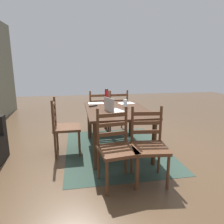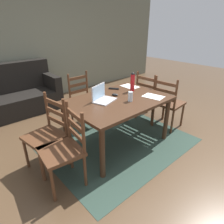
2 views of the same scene
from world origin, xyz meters
name	(u,v)px [view 2 (image 2 of 2)]	position (x,y,z in m)	size (l,w,h in m)	color
ground_plane	(117,142)	(0.00, 0.00, 0.00)	(14.00, 14.00, 0.00)	brown
area_rug	(117,142)	(0.00, 0.00, 0.00)	(2.19, 1.76, 0.01)	#2D4238
wall_back	(35,42)	(0.00, 2.76, 1.35)	(8.00, 0.12, 2.70)	#6B6D5B
dining_table	(118,105)	(0.00, 0.00, 0.65)	(1.48, 1.03, 0.74)	#422819
chair_left_far	(47,135)	(-1.03, 0.21, 0.46)	(0.50, 0.50, 0.95)	#56331E
chair_left_near	(64,149)	(-1.03, -0.21, 0.46)	(0.49, 0.49, 0.95)	#56331E
chair_far_head	(84,100)	(0.00, 0.88, 0.46)	(0.44, 0.44, 0.95)	#56331E
chair_right_near	(168,103)	(1.03, -0.21, 0.46)	(0.47, 0.47, 0.95)	#56331E
chair_right_far	(150,97)	(1.03, 0.20, 0.46)	(0.46, 0.46, 0.95)	#56331E
couch	(13,97)	(-0.82, 2.28, 0.36)	(1.80, 0.80, 1.00)	black
laptop	(102,97)	(-0.20, 0.11, 0.80)	(0.37, 0.31, 0.23)	silver
water_bottle	(133,82)	(0.42, 0.11, 0.90)	(0.07, 0.07, 0.30)	red
drinking_glass	(130,96)	(0.08, -0.17, 0.81)	(0.07, 0.07, 0.14)	silver
computer_mouse	(115,95)	(0.07, 0.14, 0.76)	(0.06, 0.10, 0.03)	black
tv_remote	(114,89)	(0.27, 0.38, 0.75)	(0.04, 0.17, 0.02)	black
paper_stack_left	(130,86)	(0.57, 0.30, 0.75)	(0.21, 0.30, 0.00)	white
paper_stack_right	(153,97)	(0.47, -0.28, 0.75)	(0.21, 0.30, 0.00)	white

